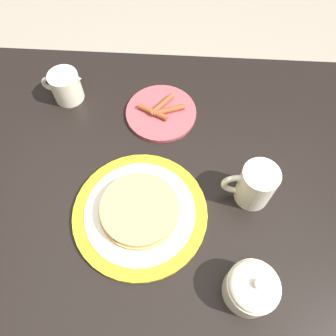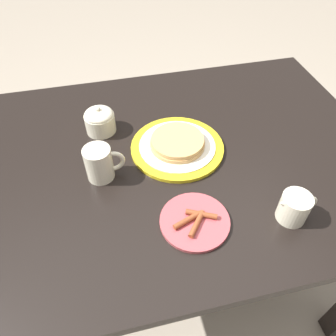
{
  "view_description": "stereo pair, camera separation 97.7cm",
  "coord_description": "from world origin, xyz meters",
  "px_view_note": "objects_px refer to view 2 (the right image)",
  "views": [
    {
      "loc": [
        -0.1,
        0.27,
        1.45
      ],
      "look_at": [
        -0.08,
        -0.08,
        0.81
      ],
      "focal_mm": 35.0,
      "sensor_mm": 36.0,
      "label": 1
    },
    {
      "loc": [
        -0.23,
        -0.7,
        1.48
      ],
      "look_at": [
        -0.08,
        -0.08,
        0.81
      ],
      "focal_mm": 35.0,
      "sensor_mm": 36.0,
      "label": 2
    }
  ],
  "objects_px": {
    "pancake_plate": "(177,145)",
    "side_plate_bacon": "(195,221)",
    "sugar_bowl": "(100,120)",
    "coffee_mug": "(100,163)",
    "creamer_pitcher": "(294,207)"
  },
  "relations": [
    {
      "from": "sugar_bowl",
      "to": "pancake_plate",
      "type": "bearing_deg",
      "value": -33.11
    },
    {
      "from": "pancake_plate",
      "to": "side_plate_bacon",
      "type": "xyz_separation_m",
      "value": [
        -0.03,
        -0.28,
        -0.01
      ]
    },
    {
      "from": "sugar_bowl",
      "to": "coffee_mug",
      "type": "bearing_deg",
      "value": -94.6
    },
    {
      "from": "pancake_plate",
      "to": "coffee_mug",
      "type": "bearing_deg",
      "value": -165.85
    },
    {
      "from": "coffee_mug",
      "to": "sugar_bowl",
      "type": "bearing_deg",
      "value": 85.4
    },
    {
      "from": "side_plate_bacon",
      "to": "coffee_mug",
      "type": "height_order",
      "value": "coffee_mug"
    },
    {
      "from": "coffee_mug",
      "to": "sugar_bowl",
      "type": "height_order",
      "value": "coffee_mug"
    },
    {
      "from": "creamer_pitcher",
      "to": "sugar_bowl",
      "type": "distance_m",
      "value": 0.64
    },
    {
      "from": "pancake_plate",
      "to": "sugar_bowl",
      "type": "xyz_separation_m",
      "value": [
        -0.22,
        0.14,
        0.03
      ]
    },
    {
      "from": "pancake_plate",
      "to": "sugar_bowl",
      "type": "distance_m",
      "value": 0.27
    },
    {
      "from": "coffee_mug",
      "to": "sugar_bowl",
      "type": "xyz_separation_m",
      "value": [
        0.02,
        0.2,
        -0.01
      ]
    },
    {
      "from": "creamer_pitcher",
      "to": "pancake_plate",
      "type": "bearing_deg",
      "value": 124.69
    },
    {
      "from": "pancake_plate",
      "to": "creamer_pitcher",
      "type": "distance_m",
      "value": 0.39
    },
    {
      "from": "side_plate_bacon",
      "to": "sugar_bowl",
      "type": "xyz_separation_m",
      "value": [
        -0.2,
        0.42,
        0.04
      ]
    },
    {
      "from": "coffee_mug",
      "to": "creamer_pitcher",
      "type": "relative_size",
      "value": 1.0
    }
  ]
}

